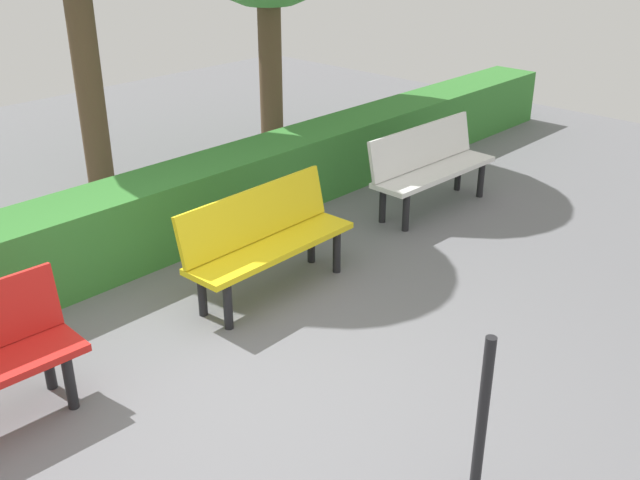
{
  "coord_description": "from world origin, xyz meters",
  "views": [
    {
      "loc": [
        2.51,
        3.14,
        2.97
      ],
      "look_at": [
        -1.31,
        -0.42,
        0.55
      ],
      "focal_mm": 41.27,
      "sensor_mm": 36.0,
      "label": 1
    }
  ],
  "objects": [
    {
      "name": "railing_post_mid",
      "position": [
        -0.34,
        1.65,
        0.5
      ],
      "size": [
        0.06,
        0.06,
        1.0
      ],
      "primitive_type": "cylinder",
      "color": "black",
      "rests_on": "ground_plane"
    },
    {
      "name": "ground_plane",
      "position": [
        0.0,
        0.0,
        0.0
      ],
      "size": [
        16.68,
        16.68,
        0.0
      ],
      "primitive_type": "plane",
      "color": "slate"
    },
    {
      "name": "bench_white",
      "position": [
        -3.57,
        -0.97,
        0.48
      ],
      "size": [
        1.61,
        0.52,
        0.86
      ],
      "rotation": [
        0.0,
        0.0,
        -0.03
      ],
      "color": "white",
      "rests_on": "ground_plane"
    },
    {
      "name": "hedge_row",
      "position": [
        -1.07,
        -2.17,
        0.36
      ],
      "size": [
        12.68,
        0.64,
        0.71
      ],
      "primitive_type": "cube",
      "color": "#387F33",
      "rests_on": "ground_plane"
    },
    {
      "name": "bench_yellow",
      "position": [
        -1.15,
        -0.89,
        0.48
      ],
      "size": [
        1.57,
        0.5,
        0.86
      ],
      "rotation": [
        0.0,
        0.0,
        0.02
      ],
      "color": "yellow",
      "rests_on": "ground_plane"
    }
  ]
}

